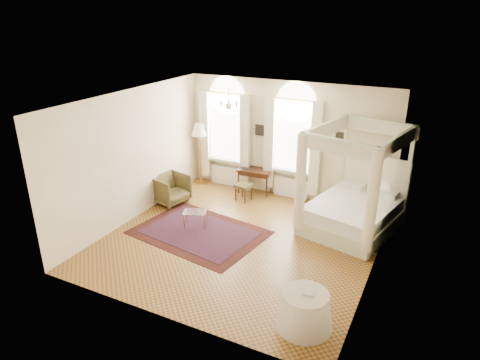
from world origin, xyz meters
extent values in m
plane|color=olive|center=(0.00, 0.00, 0.00)|extent=(6.00, 6.00, 0.00)
plane|color=#FFEAC2|center=(0.00, 3.00, 1.65)|extent=(6.00, 0.00, 6.00)
plane|color=#FFEAC2|center=(0.00, -3.00, 1.65)|extent=(6.00, 0.00, 6.00)
plane|color=#FFEAC2|center=(-3.00, 0.00, 1.65)|extent=(0.00, 6.00, 6.00)
plane|color=#FFEAC2|center=(3.00, 0.00, 1.65)|extent=(0.00, 6.00, 6.00)
plane|color=white|center=(0.00, 0.00, 3.30)|extent=(6.00, 6.00, 0.00)
cube|color=white|center=(-1.90, 2.97, 1.80)|extent=(1.10, 0.04, 1.90)
cylinder|color=white|center=(-1.90, 2.97, 2.75)|extent=(1.10, 0.04, 1.10)
cube|color=white|center=(-1.90, 2.88, 0.81)|extent=(1.32, 0.24, 0.08)
cube|color=beige|center=(-2.57, 2.80, 1.55)|extent=(0.28, 0.14, 2.60)
cube|color=beige|center=(-1.23, 2.80, 1.55)|extent=(0.28, 0.14, 2.60)
cube|color=white|center=(-1.90, 2.90, 0.30)|extent=(1.00, 0.12, 0.58)
cube|color=white|center=(0.20, 2.97, 1.80)|extent=(1.10, 0.04, 1.90)
cylinder|color=white|center=(0.20, 2.97, 2.75)|extent=(1.10, 0.04, 1.10)
cube|color=white|center=(0.20, 2.88, 0.81)|extent=(1.32, 0.24, 0.08)
cube|color=beige|center=(-0.47, 2.80, 1.55)|extent=(0.28, 0.14, 2.60)
cube|color=beige|center=(0.87, 2.80, 1.55)|extent=(0.28, 0.14, 2.60)
cube|color=white|center=(0.20, 2.90, 0.30)|extent=(1.00, 0.12, 0.58)
cylinder|color=gold|center=(-0.90, 1.20, 3.10)|extent=(0.02, 0.02, 0.40)
sphere|color=gold|center=(-0.90, 1.20, 2.88)|extent=(0.16, 0.16, 0.16)
sphere|color=beige|center=(-0.68, 1.20, 2.95)|extent=(0.07, 0.07, 0.07)
sphere|color=beige|center=(-0.79, 1.39, 2.95)|extent=(0.07, 0.07, 0.07)
sphere|color=beige|center=(-1.01, 1.39, 2.95)|extent=(0.07, 0.07, 0.07)
sphere|color=beige|center=(-1.12, 1.20, 2.95)|extent=(0.07, 0.07, 0.07)
sphere|color=beige|center=(-1.01, 1.01, 2.95)|extent=(0.07, 0.07, 0.07)
sphere|color=beige|center=(-0.79, 1.01, 2.95)|extent=(0.07, 0.07, 0.07)
cube|color=black|center=(-0.85, 2.97, 1.85)|extent=(0.26, 0.03, 0.32)
cube|color=black|center=(1.45, 2.97, 1.95)|extent=(0.22, 0.03, 0.26)
cube|color=beige|center=(2.20, 1.75, 0.20)|extent=(2.32, 2.65, 0.39)
cube|color=silver|center=(2.20, 1.75, 0.55)|extent=(2.19, 2.52, 0.31)
cube|color=beige|center=(2.45, 2.83, 0.98)|extent=(1.83, 0.50, 1.31)
cube|color=beige|center=(1.60, 3.00, 1.26)|extent=(0.12, 0.12, 2.51)
cube|color=beige|center=(3.28, 2.61, 1.26)|extent=(0.12, 0.12, 2.51)
cube|color=beige|center=(1.12, 0.89, 1.26)|extent=(0.12, 0.12, 2.51)
cube|color=beige|center=(2.80, 0.51, 1.26)|extent=(0.12, 0.12, 2.51)
cube|color=beige|center=(2.44, 2.81, 2.51)|extent=(1.83, 0.50, 0.09)
cube|color=beige|center=(1.96, 0.70, 2.51)|extent=(1.83, 0.50, 0.09)
cube|color=beige|center=(1.36, 1.95, 2.51)|extent=(0.60, 2.26, 0.09)
cube|color=beige|center=(3.04, 1.56, 2.51)|extent=(0.60, 2.26, 0.09)
cube|color=beige|center=(2.44, 2.81, 2.36)|extent=(1.88, 0.47, 0.31)
cube|color=beige|center=(1.96, 0.70, 2.36)|extent=(1.88, 0.47, 0.31)
cube|color=beige|center=(1.36, 1.95, 2.36)|extent=(0.57, 2.31, 0.31)
cube|color=beige|center=(3.04, 1.56, 2.36)|extent=(0.57, 2.31, 0.31)
cylinder|color=beige|center=(1.12, 0.89, 1.37)|extent=(0.24, 0.24, 2.29)
cylinder|color=beige|center=(2.80, 0.51, 1.37)|extent=(0.24, 0.24, 2.29)
cube|color=#371C0F|center=(2.70, 2.70, 0.29)|extent=(0.42, 0.39, 0.58)
cylinder|color=gold|center=(2.79, 2.63, 0.69)|extent=(0.13, 0.13, 0.22)
cone|color=beige|center=(2.79, 2.63, 0.91)|extent=(0.30, 0.30, 0.24)
cube|color=#371C0F|center=(-0.86, 2.70, 0.71)|extent=(1.03, 0.58, 0.06)
cube|color=#371C0F|center=(-0.86, 2.70, 0.62)|extent=(0.92, 0.48, 0.10)
cylinder|color=#371C0F|center=(-1.31, 2.87, 0.35)|extent=(0.05, 0.05, 0.69)
cylinder|color=#371C0F|center=(-0.44, 2.93, 0.35)|extent=(0.05, 0.05, 0.69)
cylinder|color=#371C0F|center=(-1.28, 2.47, 0.35)|extent=(0.05, 0.05, 0.69)
cylinder|color=#371C0F|center=(-0.41, 2.53, 0.35)|extent=(0.05, 0.05, 0.69)
imported|color=black|center=(-1.11, 2.65, 0.76)|extent=(0.32, 0.21, 0.02)
cube|color=#41371C|center=(-0.93, 2.10, 0.45)|extent=(0.49, 0.49, 0.09)
cylinder|color=#371C0F|center=(-1.11, 1.97, 0.20)|extent=(0.04, 0.04, 0.40)
cylinder|color=#371C0F|center=(-0.80, 1.92, 0.20)|extent=(0.04, 0.04, 0.40)
cylinder|color=#371C0F|center=(-1.06, 2.29, 0.20)|extent=(0.04, 0.04, 0.40)
cylinder|color=#371C0F|center=(-0.74, 2.23, 0.20)|extent=(0.04, 0.04, 0.40)
imported|color=#4B4120|center=(-2.70, 1.06, 0.40)|extent=(1.06, 1.04, 0.81)
cube|color=white|center=(-1.33, 0.16, 0.38)|extent=(0.68, 0.58, 0.02)
cylinder|color=gold|center=(-1.50, -0.08, 0.19)|extent=(0.02, 0.02, 0.38)
cylinder|color=gold|center=(-1.04, 0.10, 0.19)|extent=(0.02, 0.02, 0.38)
cylinder|color=gold|center=(-1.62, 0.22, 0.19)|extent=(0.02, 0.02, 0.38)
cylinder|color=gold|center=(-1.16, 0.41, 0.19)|extent=(0.02, 0.02, 0.38)
cylinder|color=gold|center=(-2.70, 2.70, 0.02)|extent=(0.33, 0.33, 0.03)
cylinder|color=gold|center=(-2.70, 2.70, 0.83)|extent=(0.04, 0.04, 1.66)
cone|color=beige|center=(-2.70, 2.70, 1.72)|extent=(0.49, 0.49, 0.35)
cube|color=#3C140E|center=(-1.06, -0.10, 0.00)|extent=(3.33, 2.61, 0.01)
cube|color=black|center=(-1.06, -0.10, 0.01)|extent=(2.79, 2.07, 0.01)
cone|color=silver|center=(2.28, -2.12, 0.32)|extent=(0.98, 0.98, 0.63)
cylinder|color=silver|center=(2.28, -2.12, 0.65)|extent=(0.80, 0.80, 0.04)
imported|color=black|center=(2.22, -2.07, 0.68)|extent=(0.22, 0.27, 0.02)
camera|label=1|loc=(3.93, -7.88, 5.08)|focal=32.00mm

